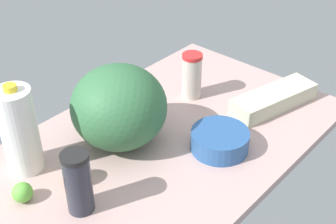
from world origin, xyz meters
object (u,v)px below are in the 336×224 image
mixing_bowl (220,140)px  orange_beside_bowl (75,173)px  milk_jug (19,131)px  egg_carton (274,99)px  tumbler_cup (192,76)px  watermelon (119,107)px  shaker_bottle (78,182)px  lime_far_back (22,192)px

mixing_bowl → orange_beside_bowl: bearing=151.1°
milk_jug → orange_beside_bowl: milk_jug is taller
egg_carton → tumbler_cup: 30.80cm
watermelon → tumbler_cup: bearing=0.2°
mixing_bowl → tumbler_cup: tumbler_cup is taller
milk_jug → orange_beside_bowl: 20.22cm
egg_carton → shaker_bottle: bearing=-175.1°
shaker_bottle → egg_carton: bearing=-9.4°
mixing_bowl → orange_beside_bowl: orange_beside_bowl is taller
orange_beside_bowl → lime_far_back: size_ratio=1.22×
orange_beside_bowl → lime_far_back: orange_beside_bowl is taller
tumbler_cup → egg_carton: bearing=-62.4°
watermelon → shaker_bottle: watermelon is taller
shaker_bottle → orange_beside_bowl: shaker_bottle is taller
shaker_bottle → lime_far_back: (-8.68, 14.56, -6.65)cm
tumbler_cup → orange_beside_bowl: (-58.98, -4.50, -5.21)cm
milk_jug → shaker_bottle: bearing=-90.5°
egg_carton → mixing_bowl: bearing=-165.9°
egg_carton → milk_jug: (-78.58, 38.88, 10.63)cm
tumbler_cup → milk_jug: (-64.56, 12.04, 5.00)cm
shaker_bottle → orange_beside_bowl: bearing=58.1°
tumbler_cup → mixing_bowl: bearing=-125.0°
milk_jug → orange_beside_bowl: size_ratio=4.10×
watermelon → lime_far_back: 38.36cm
egg_carton → shaker_bottle: (-78.79, 13.04, 6.43)cm
egg_carton → milk_jug: bearing=168.0°
watermelon → mixing_bowl: watermelon is taller
lime_far_back → watermelon: bearing=-1.4°
egg_carton → tumbler_cup: (-14.02, 26.84, 5.64)cm
orange_beside_bowl → lime_far_back: (-14.46, 5.26, -0.65)cm
shaker_bottle → milk_jug: bearing=89.5°
watermelon → tumbler_cup: (36.54, 0.12, -4.55)cm
watermelon → egg_carton: bearing=-27.9°
mixing_bowl → milk_jug: 60.96cm
tumbler_cup → milk_jug: bearing=169.4°
orange_beside_bowl → egg_carton: bearing=-17.0°
mixing_bowl → orange_beside_bowl: (-40.31, 22.21, 0.25)cm
milk_jug → lime_far_back: 18.00cm
lime_far_back → tumbler_cup: bearing=-0.6°
lime_far_back → shaker_bottle: bearing=-59.2°
watermelon → lime_far_back: (-36.91, 0.87, -10.41)cm
watermelon → shaker_bottle: 31.60cm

